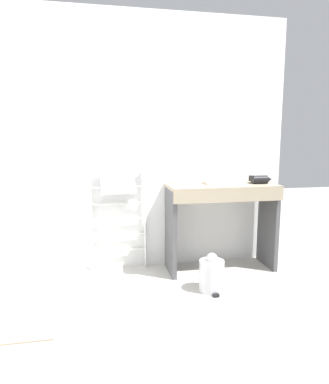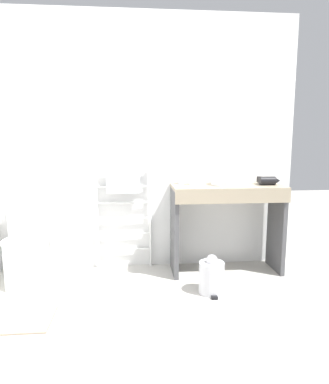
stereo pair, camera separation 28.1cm
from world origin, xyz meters
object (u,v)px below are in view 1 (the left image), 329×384
sink_basin (223,179)px  trash_bin (212,275)px  toilet (22,251)px  cup_near_edge (188,180)px  hair_dryer (260,179)px  cup_near_wall (176,179)px  towel_radiator (118,198)px

sink_basin → trash_bin: 0.93m
toilet → trash_bin: bearing=-12.9°
cup_near_edge → hair_dryer: bearing=-6.2°
cup_near_edge → cup_near_wall: bearing=147.9°
toilet → sink_basin: sink_basin is taller
cup_near_wall → trash_bin: (0.18, -0.58, -0.75)m
sink_basin → trash_bin: bearing=-118.8°
cup_near_edge → trash_bin: 0.92m
sink_basin → cup_near_wall: 0.46m
hair_dryer → trash_bin: (-0.63, -0.44, -0.75)m
sink_basin → hair_dryer: hair_dryer is taller
cup_near_wall → trash_bin: cup_near_wall is taller
cup_near_edge → trash_bin: size_ratio=0.26×
cup_near_wall → cup_near_edge: (0.10, -0.06, 0.00)m
toilet → hair_dryer: bearing=2.0°
sink_basin → hair_dryer: (0.36, -0.04, -0.00)m
cup_near_wall → trash_bin: bearing=-72.9°
cup_near_edge → sink_basin: bearing=-5.3°
toilet → trash_bin: (1.58, -0.36, -0.19)m
toilet → cup_near_wall: cup_near_wall is taller
sink_basin → toilet: bearing=-176.2°
towel_radiator → cup_near_edge: 0.70m
towel_radiator → cup_near_edge: bearing=-10.6°
cup_near_edge → hair_dryer: 0.71m
sink_basin → cup_near_wall: bearing=167.9°
towel_radiator → sink_basin: bearing=-8.8°
cup_near_edge → hair_dryer: (0.71, -0.08, -0.00)m
cup_near_edge → trash_bin: (0.08, -0.52, -0.75)m
cup_near_wall → cup_near_edge: size_ratio=0.96×
towel_radiator → sink_basin: towel_radiator is taller
toilet → sink_basin: 1.93m
cup_near_wall → towel_radiator: bearing=173.9°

